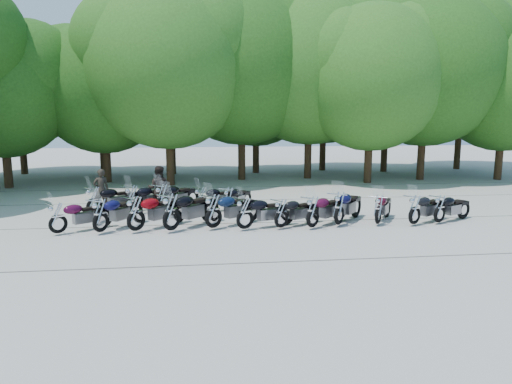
{
  "coord_description": "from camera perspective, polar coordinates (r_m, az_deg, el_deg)",
  "views": [
    {
      "loc": [
        -1.88,
        -14.09,
        3.64
      ],
      "look_at": [
        0.0,
        1.5,
        1.1
      ],
      "focal_mm": 32.0,
      "sensor_mm": 36.0,
      "label": 1
    }
  ],
  "objects": [
    {
      "name": "tree_7",
      "position": [
        29.13,
        20.49,
        14.04
      ],
      "size": [
        8.79,
        8.79,
        10.79
      ],
      "color": "#3A2614",
      "rests_on": "ground"
    },
    {
      "name": "motorcycle_12",
      "position": [
        17.93,
        -19.53,
        -0.95
      ],
      "size": [
        2.29,
        1.87,
        1.3
      ],
      "primitive_type": null,
      "rotation": [
        0.0,
        0.0,
        2.17
      ],
      "color": "black",
      "rests_on": "ground"
    },
    {
      "name": "motorcycle_4",
      "position": [
        15.05,
        -5.34,
        -2.24
      ],
      "size": [
        2.32,
        2.0,
        1.34
      ],
      "primitive_type": null,
      "rotation": [
        0.0,
        0.0,
        2.22
      ],
      "color": "#0C1B38",
      "rests_on": "ground"
    },
    {
      "name": "motorcycle_1",
      "position": [
        15.26,
        -18.9,
        -2.64
      ],
      "size": [
        1.8,
        2.29,
        1.29
      ],
      "primitive_type": null,
      "rotation": [
        0.0,
        0.0,
        2.58
      ],
      "color": "#0E0E3E",
      "rests_on": "ground"
    },
    {
      "name": "tree_5",
      "position": [
        28.21,
        6.7,
        15.09
      ],
      "size": [
        9.04,
        9.04,
        11.1
      ],
      "color": "#3A2614",
      "rests_on": "ground"
    },
    {
      "name": "motorcycle_2",
      "position": [
        15.08,
        -14.8,
        -2.48
      ],
      "size": [
        2.22,
        2.15,
        1.34
      ],
      "primitive_type": null,
      "rotation": [
        0.0,
        0.0,
        2.33
      ],
      "color": "maroon",
      "rests_on": "ground"
    },
    {
      "name": "motorcycle_3",
      "position": [
        14.87,
        -10.54,
        -2.32
      ],
      "size": [
        2.3,
        2.35,
        1.42
      ],
      "primitive_type": null,
      "rotation": [
        0.0,
        0.0,
        2.38
      ],
      "color": "black",
      "rests_on": "ground"
    },
    {
      "name": "tree_13",
      "position": [
        32.8,
        8.52,
        13.28
      ],
      "size": [
        8.31,
        8.31,
        10.2
      ],
      "color": "#3A2614",
      "rests_on": "ground"
    },
    {
      "name": "motorcycle_11",
      "position": [
        17.05,
        21.99,
        -1.85
      ],
      "size": [
        2.09,
        1.49,
        1.15
      ],
      "primitive_type": null,
      "rotation": [
        0.0,
        0.0,
        2.05
      ],
      "color": "black",
      "rests_on": "ground"
    },
    {
      "name": "tree_4",
      "position": [
        27.45,
        -1.86,
        15.44
      ],
      "size": [
        9.13,
        9.13,
        11.2
      ],
      "color": "#3A2614",
      "rests_on": "ground"
    },
    {
      "name": "motorcycle_0",
      "position": [
        15.62,
        -23.55,
        -2.87
      ],
      "size": [
        2.04,
        1.73,
        1.17
      ],
      "primitive_type": null,
      "rotation": [
        0.0,
        0.0,
        2.21
      ],
      "color": "#3E0827",
      "rests_on": "ground"
    },
    {
      "name": "motorcycle_8",
      "position": [
        15.69,
        10.36,
        -1.88
      ],
      "size": [
        2.03,
        2.31,
        1.34
      ],
      "primitive_type": null,
      "rotation": [
        0.0,
        0.0,
        2.47
      ],
      "color": "black",
      "rests_on": "ground"
    },
    {
      "name": "tree_8",
      "position": [
        30.94,
        28.69,
        11.48
      ],
      "size": [
        7.53,
        7.53,
        9.25
      ],
      "color": "#3A2614",
      "rests_on": "ground"
    },
    {
      "name": "motorcycle_5",
      "position": [
        14.86,
        -1.39,
        -2.55
      ],
      "size": [
        2.28,
        1.45,
        1.24
      ],
      "primitive_type": null,
      "rotation": [
        0.0,
        0.0,
        1.96
      ],
      "color": "black",
      "rests_on": "ground"
    },
    {
      "name": "tree_10",
      "position": [
        31.78,
        -18.96,
        12.33
      ],
      "size": [
        7.78,
        7.78,
        9.55
      ],
      "color": "#3A2614",
      "rests_on": "ground"
    },
    {
      "name": "motorcycle_6",
      "position": [
        15.09,
        3.19,
        -2.54
      ],
      "size": [
        2.05,
        1.61,
        1.15
      ],
      "primitive_type": null,
      "rotation": [
        0.0,
        0.0,
        2.13
      ],
      "color": "black",
      "rests_on": "ground"
    },
    {
      "name": "motorcycle_10",
      "position": [
        16.45,
        19.24,
        -1.97
      ],
      "size": [
        2.17,
        1.64,
        1.21
      ],
      "primitive_type": null,
      "rotation": [
        0.0,
        0.0,
        2.1
      ],
      "color": "black",
      "rests_on": "ground"
    },
    {
      "name": "tree_15",
      "position": [
        36.35,
        24.48,
        13.73
      ],
      "size": [
        9.67,
        9.67,
        11.86
      ],
      "color": "#3A2614",
      "rests_on": "ground"
    },
    {
      "name": "motorcycle_14",
      "position": [
        17.77,
        -11.63,
        -0.67
      ],
      "size": [
        2.05,
        2.23,
        1.32
      ],
      "primitive_type": null,
      "rotation": [
        0.0,
        0.0,
        2.43
      ],
      "color": "black",
      "rests_on": "ground"
    },
    {
      "name": "tree_6",
      "position": [
        26.73,
        14.22,
        13.57
      ],
      "size": [
        8.0,
        8.0,
        9.82
      ],
      "color": "#3A2614",
      "rests_on": "ground"
    },
    {
      "name": "tree_11",
      "position": [
        30.63,
        -10.65,
        12.5
      ],
      "size": [
        7.56,
        7.56,
        9.28
      ],
      "color": "#3A2614",
      "rests_on": "ground"
    },
    {
      "name": "rider_1",
      "position": [
        18.37,
        -12.06,
        0.41
      ],
      "size": [
        0.97,
        0.8,
        1.81
      ],
      "primitive_type": "imported",
      "rotation": [
        0.0,
        0.0,
        3.0
      ],
      "color": "black",
      "rests_on": "ground"
    },
    {
      "name": "rider_0",
      "position": [
        19.14,
        -18.78,
        0.27
      ],
      "size": [
        0.72,
        0.61,
        1.67
      ],
      "primitive_type": "imported",
      "rotation": [
        0.0,
        0.0,
        3.56
      ],
      "color": "#2A231C",
      "rests_on": "ground"
    },
    {
      "name": "tree_14",
      "position": [
        32.77,
        16.08,
        12.66
      ],
      "size": [
        8.02,
        8.02,
        9.84
      ],
      "color": "#3A2614",
      "rests_on": "ground"
    },
    {
      "name": "motorcycle_9",
      "position": [
        16.14,
        15.06,
        -2.0
      ],
      "size": [
        1.71,
        2.11,
        1.19
      ],
      "primitive_type": null,
      "rotation": [
        0.0,
        0.0,
        2.55
      ],
      "color": "#3C0815",
      "rests_on": "ground"
    },
    {
      "name": "tree_1",
      "position": [
        27.33,
        -29.29,
        11.02
      ],
      "size": [
        6.97,
        6.97,
        8.55
      ],
      "color": "#3A2614",
      "rests_on": "ground"
    },
    {
      "name": "tree_3",
      "position": [
        25.53,
        -11.02,
        15.05
      ],
      "size": [
        8.7,
        8.7,
        10.67
      ],
      "color": "#3A2614",
      "rests_on": "ground"
    },
    {
      "name": "motorcycle_13",
      "position": [
        17.9,
        -15.15,
        -0.78
      ],
      "size": [
        2.16,
        2.02,
        1.28
      ],
      "primitive_type": null,
      "rotation": [
        0.0,
        0.0,
        2.29
      ],
      "color": "black",
      "rests_on": "ground"
    },
    {
      "name": "motorcycle_7",
      "position": [
        15.2,
        7.12,
        -2.33
      ],
      "size": [
        2.13,
        1.93,
        1.25
      ],
      "primitive_type": null,
      "rotation": [
        0.0,
        0.0,
        2.26
      ],
      "color": "#3F0822",
      "rests_on": "ground"
    },
    {
      "name": "tree_12",
      "position": [
        30.85,
        -0.01,
        13.06
      ],
      "size": [
        7.88,
        7.88,
        9.67
      ],
      "color": "#3A2614",
      "rests_on": "ground"
    },
    {
      "name": "motorcycle_16",
      "position": [
        17.47,
        -3.44,
        -0.91
      ],
      "size": [
        1.65,
        2.08,
        1.17
      ],
      "primitive_type": null,
      "rotation": [
        0.0,
        0.0,
        2.57
      ],
      "color": "black",
      "rests_on": "ground"
    },
    {
      "name": "ground",
      "position": [
        14.68,
        0.7,
        -5.17
      ],
      "size": [
        90.0,
        90.0,
        0.0
      ],
      "primitive_type": "plane",
      "color": "#AAA499",
      "rests_on": "ground"
    },
    {
      "name": "tree_2",
      "position": [
        27.51,
        -18.56,
        12.2
      ],
      "size": [
        7.31,
        7.31,
        8.97
      ],
      "color": "#3A2614",
      "rests_on": "ground"
    },
    {
      "name": "motorcycle_15",
      "position": [
        17.7,
        -6.82,
        -0.81
      ],
      "size": [
        2.14,
        1.51,
        1.18
      ],
      "primitive_type": null,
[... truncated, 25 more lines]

